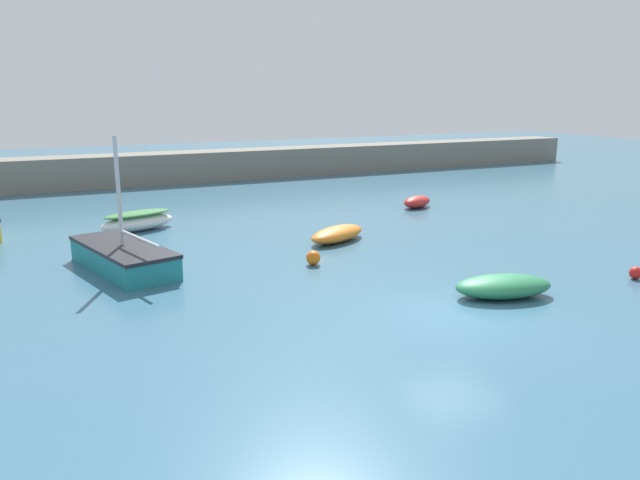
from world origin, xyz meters
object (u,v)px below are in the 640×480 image
at_px(dinghy_near_pier, 417,202).
at_px(rowboat_white_midwater, 337,234).
at_px(mooring_buoy_orange, 313,258).
at_px(rowboat_blue_near, 503,286).
at_px(sailboat_short_mast, 123,257).
at_px(mooring_buoy_red, 636,273).
at_px(rowboat_with_red_cover, 138,221).

height_order(dinghy_near_pier, rowboat_white_midwater, dinghy_near_pier).
bearing_deg(rowboat_white_midwater, mooring_buoy_orange, 22.34).
bearing_deg(mooring_buoy_orange, rowboat_blue_near, -57.38).
xyz_separation_m(sailboat_short_mast, mooring_buoy_orange, (6.05, -2.21, -0.21)).
bearing_deg(dinghy_near_pier, rowboat_white_midwater, 10.34).
bearing_deg(mooring_buoy_red, rowboat_with_red_cover, 132.69).
relative_size(rowboat_blue_near, mooring_buoy_orange, 6.28).
bearing_deg(rowboat_white_midwater, mooring_buoy_red, 98.21).
bearing_deg(mooring_buoy_orange, mooring_buoy_red, -34.76).
bearing_deg(mooring_buoy_red, rowboat_white_midwater, 125.55).
distance_m(dinghy_near_pier, mooring_buoy_red, 13.69).
distance_m(sailboat_short_mast, rowboat_white_midwater, 8.45).
bearing_deg(rowboat_blue_near, mooring_buoy_orange, 137.86).
bearing_deg(mooring_buoy_orange, rowboat_with_red_cover, 118.67).
relative_size(rowboat_blue_near, rowboat_white_midwater, 0.98).
distance_m(dinghy_near_pier, rowboat_blue_near, 14.50).
xyz_separation_m(mooring_buoy_orange, mooring_buoy_red, (8.67, -6.02, -0.05)).
relative_size(dinghy_near_pier, rowboat_blue_near, 0.68).
bearing_deg(rowboat_blue_near, rowboat_with_red_cover, 135.53).
bearing_deg(rowboat_with_red_cover, sailboat_short_mast, 57.85).
bearing_deg(mooring_buoy_red, sailboat_short_mast, 150.82).
bearing_deg(dinghy_near_pier, mooring_buoy_orange, 14.96).
relative_size(rowboat_with_red_cover, mooring_buoy_orange, 7.02).
height_order(sailboat_short_mast, rowboat_white_midwater, sailboat_short_mast).
relative_size(dinghy_near_pier, rowboat_white_midwater, 0.66).
bearing_deg(mooring_buoy_orange, sailboat_short_mast, 159.98).
height_order(rowboat_with_red_cover, rowboat_blue_near, rowboat_with_red_cover).
distance_m(dinghy_near_pier, rowboat_white_midwater, 8.64).
xyz_separation_m(rowboat_white_midwater, mooring_buoy_orange, (-2.37, -2.80, -0.04)).
xyz_separation_m(rowboat_with_red_cover, mooring_buoy_orange, (4.54, -8.31, -0.17)).
distance_m(mooring_buoy_orange, mooring_buoy_red, 10.56).
distance_m(rowboat_white_midwater, mooring_buoy_red, 10.84).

